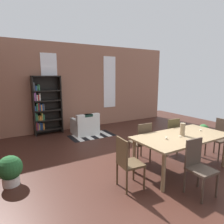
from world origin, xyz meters
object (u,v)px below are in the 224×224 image
at_px(potted_plant_by_shelf, 10,170).
at_px(dining_chair_head_left, 127,161).
at_px(armchair_white, 85,126).
at_px(dining_table, 182,139).
at_px(dining_chair_far_left, 142,141).
at_px(potted_plant_corner, 203,130).
at_px(vase_on_table, 182,129).
at_px(dining_chair_head_right, 219,137).
at_px(bookshelf_tall, 45,106).
at_px(dining_chair_far_right, 170,135).
at_px(dining_chair_near_left, 198,165).

bearing_deg(potted_plant_by_shelf, dining_chair_head_left, -33.76).
bearing_deg(armchair_white, dining_table, -78.89).
xyz_separation_m(dining_chair_far_left, potted_plant_corner, (2.97, 0.41, -0.28)).
distance_m(vase_on_table, dining_chair_far_left, 0.97).
height_order(dining_chair_head_right, dining_chair_head_left, same).
xyz_separation_m(bookshelf_tall, potted_plant_corner, (4.35, -3.08, -0.76)).
bearing_deg(dining_chair_head_left, bookshelf_tall, 95.98).
distance_m(dining_chair_far_right, bookshelf_tall, 4.22).
bearing_deg(dining_chair_far_left, dining_chair_near_left, -89.70).
distance_m(armchair_white, potted_plant_by_shelf, 3.42).
relative_size(dining_chair_near_left, potted_plant_by_shelf, 1.67).
bearing_deg(vase_on_table, potted_plant_corner, 24.90).
bearing_deg(bookshelf_tall, potted_plant_by_shelf, -114.04).
xyz_separation_m(dining_table, potted_plant_corner, (2.50, 1.16, -0.46)).
bearing_deg(dining_table, dining_chair_head_left, 179.72).
bearing_deg(potted_plant_by_shelf, dining_chair_far_right, -7.18).
bearing_deg(dining_chair_far_left, potted_plant_corner, 7.89).
distance_m(dining_chair_head_right, dining_chair_near_left, 2.02).
height_order(dining_table, dining_chair_far_left, dining_chair_far_left).
relative_size(dining_chair_head_right, armchair_white, 1.17).
bearing_deg(dining_table, vase_on_table, 0.00).
bearing_deg(vase_on_table, dining_chair_near_left, -122.28).
distance_m(vase_on_table, bookshelf_tall, 4.63).
xyz_separation_m(vase_on_table, potted_plant_corner, (2.49, 1.16, -0.66)).
bearing_deg(bookshelf_tall, armchair_white, -31.36).
height_order(dining_chair_near_left, dining_chair_far_left, same).
distance_m(dining_chair_near_left, armchair_white, 4.29).
height_order(vase_on_table, potted_plant_corner, vase_on_table).
relative_size(dining_table, dining_chair_head_left, 2.19).
height_order(dining_table, dining_chair_far_right, dining_chair_far_right).
bearing_deg(dining_chair_head_right, armchair_white, 120.80).
xyz_separation_m(dining_chair_far_right, dining_chair_near_left, (-0.93, -1.49, 0.00)).
distance_m(dining_table, dining_chair_near_left, 0.90).
relative_size(dining_chair_far_right, dining_chair_head_left, 1.00).
xyz_separation_m(dining_chair_far_right, potted_plant_corner, (2.03, 0.41, -0.28)).
xyz_separation_m(dining_chair_far_left, bookshelf_tall, (-1.38, 3.49, 0.49)).
height_order(dining_chair_far_left, potted_plant_corner, dining_chair_far_left).
bearing_deg(dining_table, armchair_white, 101.11).
bearing_deg(potted_plant_corner, dining_chair_far_left, -172.11).
relative_size(potted_plant_by_shelf, potted_plant_corner, 1.29).
bearing_deg(dining_chair_head_left, dining_chair_far_right, 21.46).
distance_m(bookshelf_tall, potted_plant_corner, 5.39).
bearing_deg(dining_table, bookshelf_tall, 113.64).
distance_m(dining_table, potted_plant_by_shelf, 3.45).
bearing_deg(dining_chair_far_left, armchair_white, 94.55).
xyz_separation_m(dining_chair_head_left, armchair_white, (0.72, 3.52, -0.23)).
bearing_deg(armchair_white, dining_chair_far_right, -67.43).
bearing_deg(dining_chair_head_right, dining_chair_near_left, -158.43).
height_order(dining_chair_far_left, potted_plant_by_shelf, dining_chair_far_left).
xyz_separation_m(dining_table, vase_on_table, (0.01, 0.00, 0.21)).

